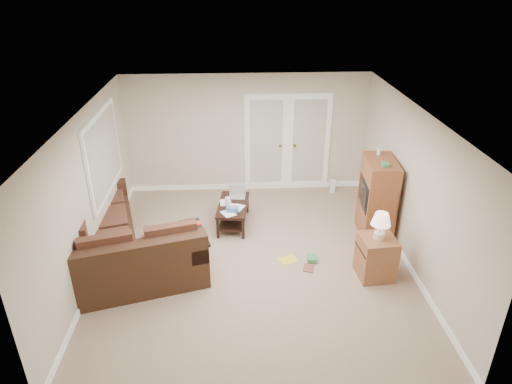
{
  "coord_description": "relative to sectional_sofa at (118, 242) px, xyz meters",
  "views": [
    {
      "loc": [
        -0.29,
        -6.27,
        4.36
      ],
      "look_at": [
        0.06,
        0.31,
        1.1
      ],
      "focal_mm": 32.0,
      "sensor_mm": 36.0,
      "label": 1
    }
  ],
  "objects": [
    {
      "name": "sectional_sofa",
      "position": [
        0.0,
        0.0,
        0.0
      ],
      "size": [
        2.69,
        3.12,
        0.92
      ],
      "rotation": [
        0.0,
        0.0,
        0.27
      ],
      "color": "#3D2617",
      "rests_on": "floor"
    },
    {
      "name": "wall_right",
      "position": [
        4.69,
        -0.1,
        0.89
      ],
      "size": [
        0.02,
        5.5,
        2.5
      ],
      "primitive_type": "cube",
      "color": "beige",
      "rests_on": "floor"
    },
    {
      "name": "wall_left",
      "position": [
        -0.31,
        -0.1,
        0.89
      ],
      "size": [
        0.02,
        5.5,
        2.5
      ],
      "primitive_type": "cube",
      "color": "beige",
      "rests_on": "floor"
    },
    {
      "name": "window_left",
      "position": [
        -0.27,
        0.9,
        1.19
      ],
      "size": [
        0.05,
        1.92,
        1.42
      ],
      "color": "silver",
      "rests_on": "wall_left"
    },
    {
      "name": "baseboards",
      "position": [
        2.19,
        -0.1,
        -0.31
      ],
      "size": [
        5.0,
        5.5,
        0.1
      ],
      "primitive_type": null,
      "color": "silver",
      "rests_on": "floor"
    },
    {
      "name": "space_heater",
      "position": [
        4.01,
        2.35,
        -0.22
      ],
      "size": [
        0.12,
        0.1,
        0.28
      ],
      "primitive_type": "cube",
      "rotation": [
        0.0,
        0.0,
        -0.07
      ],
      "color": "white",
      "rests_on": "floor"
    },
    {
      "name": "side_cabinet",
      "position": [
        4.07,
        -0.62,
        0.04
      ],
      "size": [
        0.56,
        0.56,
        1.11
      ],
      "rotation": [
        0.0,
        0.0,
        0.07
      ],
      "color": "brown",
      "rests_on": "floor"
    },
    {
      "name": "french_doors",
      "position": [
        3.04,
        2.61,
        0.68
      ],
      "size": [
        1.8,
        0.05,
        2.13
      ],
      "color": "silver",
      "rests_on": "floor"
    },
    {
      "name": "floor_magazine",
      "position": [
        2.77,
        -0.14,
        -0.36
      ],
      "size": [
        0.34,
        0.3,
        0.01
      ],
      "primitive_type": "cube",
      "rotation": [
        0.0,
        0.0,
        0.37
      ],
      "color": "yellow",
      "rests_on": "floor"
    },
    {
      "name": "coffee_table",
      "position": [
        1.88,
        1.1,
        -0.12
      ],
      "size": [
        0.65,
        1.12,
        0.72
      ],
      "rotation": [
        0.0,
        0.0,
        -0.11
      ],
      "color": "black",
      "rests_on": "floor"
    },
    {
      "name": "wall_back",
      "position": [
        2.19,
        2.65,
        0.89
      ],
      "size": [
        5.0,
        0.02,
        2.5
      ],
      "primitive_type": "cube",
      "color": "beige",
      "rests_on": "floor"
    },
    {
      "name": "floor_book",
      "position": [
        3.0,
        -0.37,
        -0.35
      ],
      "size": [
        0.22,
        0.26,
        0.02
      ],
      "primitive_type": "imported",
      "rotation": [
        0.0,
        0.0,
        -0.29
      ],
      "color": "brown",
      "rests_on": "floor"
    },
    {
      "name": "tv_armoire",
      "position": [
        4.39,
        0.58,
        0.37
      ],
      "size": [
        0.57,
        0.95,
        1.56
      ],
      "rotation": [
        0.0,
        0.0,
        -0.08
      ],
      "color": "brown",
      "rests_on": "floor"
    },
    {
      "name": "wall_front",
      "position": [
        2.19,
        -2.85,
        0.89
      ],
      "size": [
        5.0,
        0.02,
        2.5
      ],
      "primitive_type": "cube",
      "color": "beige",
      "rests_on": "floor"
    },
    {
      "name": "floor_greenbox",
      "position": [
        3.16,
        -0.17,
        -0.32
      ],
      "size": [
        0.16,
        0.21,
        0.08
      ],
      "primitive_type": "cube",
      "rotation": [
        0.0,
        0.0,
        -0.09
      ],
      "color": "#3D864E",
      "rests_on": "floor"
    },
    {
      "name": "floor",
      "position": [
        2.19,
        -0.1,
        -0.36
      ],
      "size": [
        5.5,
        5.5,
        0.0
      ],
      "primitive_type": "plane",
      "color": "gray",
      "rests_on": "ground"
    },
    {
      "name": "ceiling",
      "position": [
        2.19,
        -0.1,
        2.14
      ],
      "size": [
        5.0,
        5.5,
        0.02
      ],
      "primitive_type": "cube",
      "color": "silver",
      "rests_on": "wall_back"
    }
  ]
}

